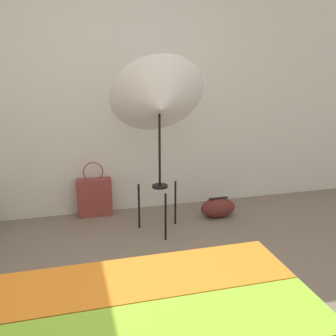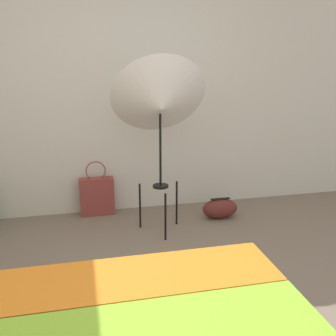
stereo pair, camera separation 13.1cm
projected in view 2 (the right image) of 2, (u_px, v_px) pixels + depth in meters
wall_back at (101, 92)px, 4.06m from camera, size 8.00×0.05×2.60m
photo_umbrella at (160, 103)px, 3.55m from camera, size 0.89×0.67×1.69m
tote_bag at (97, 196)px, 4.23m from camera, size 0.36×0.12×0.60m
duffel_bag at (220, 208)px, 4.17m from camera, size 0.38×0.21×0.22m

